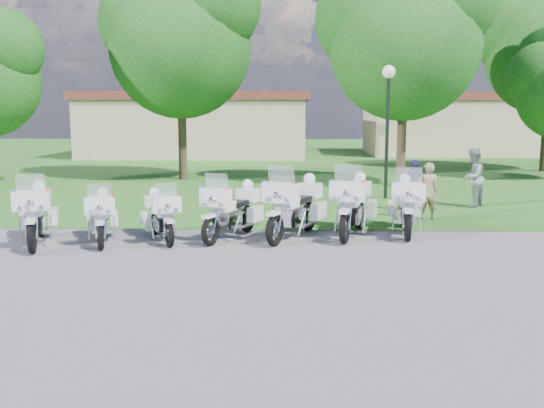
{
  "coord_description": "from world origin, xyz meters",
  "views": [
    {
      "loc": [
        0.22,
        -11.96,
        3.0
      ],
      "look_at": [
        -0.21,
        1.2,
        0.95
      ],
      "focal_mm": 40.0,
      "sensor_mm": 36.0,
      "label": 1
    }
  ],
  "objects_px": {
    "motorcycle_1": "(102,216)",
    "lamp_post": "(388,99)",
    "motorcycle_4": "(296,206)",
    "motorcycle_0": "(36,213)",
    "bystander_a": "(428,191)",
    "motorcycle_6": "(406,204)",
    "motorcycle_2": "(160,215)",
    "bystander_b": "(473,178)",
    "motorcycle_3": "(233,210)",
    "bystander_c": "(415,185)",
    "motorcycle_5": "(354,204)"
  },
  "relations": [
    {
      "from": "motorcycle_6",
      "to": "bystander_c",
      "type": "height_order",
      "value": "motorcycle_6"
    },
    {
      "from": "bystander_c",
      "to": "motorcycle_1",
      "type": "bearing_deg",
      "value": 56.87
    },
    {
      "from": "motorcycle_0",
      "to": "motorcycle_3",
      "type": "height_order",
      "value": "motorcycle_0"
    },
    {
      "from": "motorcycle_3",
      "to": "bystander_b",
      "type": "height_order",
      "value": "bystander_b"
    },
    {
      "from": "lamp_post",
      "to": "bystander_c",
      "type": "xyz_separation_m",
      "value": [
        0.47,
        -2.59,
        -2.58
      ]
    },
    {
      "from": "motorcycle_5",
      "to": "motorcycle_6",
      "type": "bearing_deg",
      "value": -151.46
    },
    {
      "from": "motorcycle_6",
      "to": "bystander_b",
      "type": "height_order",
      "value": "bystander_b"
    },
    {
      "from": "motorcycle_2",
      "to": "motorcycle_1",
      "type": "bearing_deg",
      "value": -13.1
    },
    {
      "from": "motorcycle_4",
      "to": "motorcycle_6",
      "type": "bearing_deg",
      "value": -142.3
    },
    {
      "from": "motorcycle_3",
      "to": "motorcycle_0",
      "type": "bearing_deg",
      "value": 34.88
    },
    {
      "from": "motorcycle_1",
      "to": "motorcycle_4",
      "type": "height_order",
      "value": "motorcycle_4"
    },
    {
      "from": "motorcycle_2",
      "to": "bystander_b",
      "type": "relative_size",
      "value": 1.07
    },
    {
      "from": "motorcycle_3",
      "to": "motorcycle_6",
      "type": "xyz_separation_m",
      "value": [
        4.19,
        0.72,
        0.04
      ]
    },
    {
      "from": "motorcycle_5",
      "to": "bystander_c",
      "type": "xyz_separation_m",
      "value": [
        2.17,
        3.54,
        0.03
      ]
    },
    {
      "from": "motorcycle_3",
      "to": "bystander_b",
      "type": "relative_size",
      "value": 1.22
    },
    {
      "from": "motorcycle_0",
      "to": "bystander_b",
      "type": "bearing_deg",
      "value": -170.55
    },
    {
      "from": "motorcycle_4",
      "to": "motorcycle_6",
      "type": "xyz_separation_m",
      "value": [
        2.71,
        0.63,
        -0.03
      ]
    },
    {
      "from": "lamp_post",
      "to": "motorcycle_2",
      "type": "bearing_deg",
      "value": -132.27
    },
    {
      "from": "motorcycle_2",
      "to": "bystander_a",
      "type": "height_order",
      "value": "bystander_a"
    },
    {
      "from": "motorcycle_1",
      "to": "motorcycle_4",
      "type": "relative_size",
      "value": 0.84
    },
    {
      "from": "motorcycle_2",
      "to": "bystander_b",
      "type": "distance_m",
      "value": 10.07
    },
    {
      "from": "bystander_c",
      "to": "bystander_a",
      "type": "bearing_deg",
      "value": 120.48
    },
    {
      "from": "motorcycle_4",
      "to": "lamp_post",
      "type": "height_order",
      "value": "lamp_post"
    },
    {
      "from": "motorcycle_2",
      "to": "bystander_b",
      "type": "bearing_deg",
      "value": -173.53
    },
    {
      "from": "motorcycle_1",
      "to": "lamp_post",
      "type": "relative_size",
      "value": 0.47
    },
    {
      "from": "motorcycle_1",
      "to": "motorcycle_3",
      "type": "xyz_separation_m",
      "value": [
        2.95,
        0.57,
        0.07
      ]
    },
    {
      "from": "motorcycle_0",
      "to": "motorcycle_4",
      "type": "bearing_deg",
      "value": 171.85
    },
    {
      "from": "motorcycle_0",
      "to": "bystander_c",
      "type": "height_order",
      "value": "motorcycle_0"
    },
    {
      "from": "motorcycle_5",
      "to": "lamp_post",
      "type": "xyz_separation_m",
      "value": [
        1.7,
        6.13,
        2.6
      ]
    },
    {
      "from": "motorcycle_0",
      "to": "motorcycle_1",
      "type": "bearing_deg",
      "value": 172.69
    },
    {
      "from": "motorcycle_0",
      "to": "bystander_a",
      "type": "relative_size",
      "value": 1.54
    },
    {
      "from": "motorcycle_0",
      "to": "motorcycle_2",
      "type": "xyz_separation_m",
      "value": [
        2.7,
        0.49,
        -0.11
      ]
    },
    {
      "from": "lamp_post",
      "to": "bystander_a",
      "type": "height_order",
      "value": "lamp_post"
    },
    {
      "from": "motorcycle_0",
      "to": "motorcycle_6",
      "type": "relative_size",
      "value": 0.96
    },
    {
      "from": "motorcycle_4",
      "to": "bystander_c",
      "type": "height_order",
      "value": "motorcycle_4"
    },
    {
      "from": "motorcycle_5",
      "to": "bystander_b",
      "type": "xyz_separation_m",
      "value": [
        4.12,
        4.39,
        0.17
      ]
    },
    {
      "from": "motorcycle_3",
      "to": "bystander_c",
      "type": "xyz_separation_m",
      "value": [
        5.06,
        3.97,
        0.1
      ]
    },
    {
      "from": "motorcycle_0",
      "to": "motorcycle_2",
      "type": "bearing_deg",
      "value": 173.42
    },
    {
      "from": "motorcycle_0",
      "to": "bystander_a",
      "type": "bearing_deg",
      "value": -177.25
    },
    {
      "from": "motorcycle_5",
      "to": "motorcycle_6",
      "type": "xyz_separation_m",
      "value": [
        1.31,
        0.29,
        -0.03
      ]
    },
    {
      "from": "bystander_a",
      "to": "lamp_post",
      "type": "bearing_deg",
      "value": -81.41
    },
    {
      "from": "motorcycle_3",
      "to": "motorcycle_4",
      "type": "bearing_deg",
      "value": -152.24
    },
    {
      "from": "motorcycle_6",
      "to": "lamp_post",
      "type": "xyz_separation_m",
      "value": [
        0.4,
        5.84,
        2.64
      ]
    },
    {
      "from": "bystander_b",
      "to": "lamp_post",
      "type": "bearing_deg",
      "value": -86.59
    },
    {
      "from": "motorcycle_3",
      "to": "motorcycle_5",
      "type": "distance_m",
      "value": 2.92
    },
    {
      "from": "motorcycle_2",
      "to": "motorcycle_4",
      "type": "xyz_separation_m",
      "value": [
        3.14,
        0.41,
        0.15
      ]
    },
    {
      "from": "motorcycle_4",
      "to": "lamp_post",
      "type": "distance_m",
      "value": 7.63
    },
    {
      "from": "motorcycle_3",
      "to": "motorcycle_2",
      "type": "bearing_deg",
      "value": 35.24
    },
    {
      "from": "motorcycle_5",
      "to": "lamp_post",
      "type": "height_order",
      "value": "lamp_post"
    },
    {
      "from": "motorcycle_0",
      "to": "motorcycle_1",
      "type": "relative_size",
      "value": 1.16
    }
  ]
}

